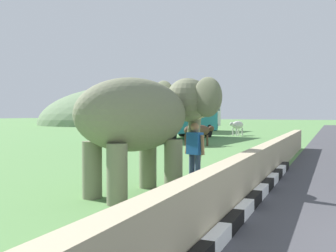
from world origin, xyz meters
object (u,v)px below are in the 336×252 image
object	(u,v)px
bus_teal	(177,111)
cow_mid	(193,131)
cow_near	(200,131)
person_handler	(195,150)
elephant	(146,116)
cow_far	(237,125)
bus_white	(196,111)

from	to	relation	value
bus_teal	cow_mid	bearing A→B (deg)	-148.53
cow_near	cow_mid	size ratio (longest dim) A/B	0.96
person_handler	cow_mid	bearing A→B (deg)	19.73
cow_near	elephant	bearing A→B (deg)	-167.10
elephant	cow_far	bearing A→B (deg)	8.03
elephant	bus_teal	world-z (taller)	bus_teal
elephant	bus_teal	size ratio (longest dim) A/B	0.42
cow_near	cow_mid	xyz separation A→B (m)	(0.50, 0.62, 0.00)
elephant	cow_mid	distance (m)	14.03
bus_white	cow_near	bearing A→B (deg)	-160.07
bus_teal	bus_white	distance (m)	11.44
bus_teal	cow_mid	world-z (taller)	bus_teal
bus_teal	cow_far	size ratio (longest dim) A/B	4.99
elephant	bus_white	size ratio (longest dim) A/B	0.48
person_handler	cow_near	world-z (taller)	person_handler
cow_far	person_handler	bearing A→B (deg)	-169.67
bus_teal	cow_near	bearing A→B (deg)	-146.09
elephant	cow_mid	bearing A→B (deg)	14.91
bus_white	cow_far	bearing A→B (deg)	-132.66
elephant	bus_teal	distance (m)	19.29
person_handler	bus_white	world-z (taller)	bus_white
person_handler	cow_far	world-z (taller)	person_handler
cow_near	cow_mid	bearing A→B (deg)	50.85
bus_teal	bus_white	xyz separation A→B (m)	(11.17, 2.45, -0.00)
bus_white	elephant	bearing A→B (deg)	-163.13
elephant	bus_teal	bearing A→B (deg)	19.53
bus_teal	cow_far	world-z (taller)	bus_teal
cow_mid	cow_far	distance (m)	10.78
bus_teal	cow_far	distance (m)	6.94
bus_white	cow_far	xyz separation A→B (m)	(-5.04, -5.47, -1.21)
bus_white	person_handler	bearing A→B (deg)	-160.95
person_handler	bus_white	distance (m)	29.58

